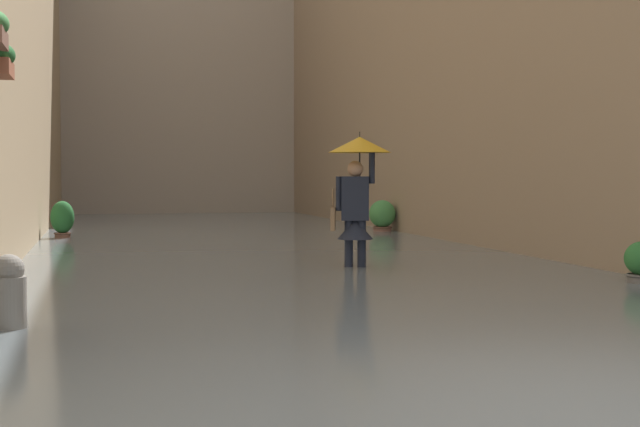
% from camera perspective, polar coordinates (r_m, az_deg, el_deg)
% --- Properties ---
extents(ground_plane, '(64.34, 64.34, 0.00)m').
position_cam_1_polar(ground_plane, '(17.46, -4.98, -2.30)').
color(ground_plane, slate).
extents(flood_water, '(8.55, 31.73, 0.17)m').
position_cam_1_polar(flood_water, '(17.45, -4.98, -2.02)').
color(flood_water, slate).
rests_on(flood_water, ground_plane).
extents(building_facade_far, '(11.35, 1.80, 12.17)m').
position_cam_1_polar(building_facade_far, '(31.41, -9.09, 10.93)').
color(building_facade_far, '#A89989').
rests_on(building_facade_far, ground_plane).
extents(person_wading, '(0.88, 0.88, 2.05)m').
position_cam_1_polar(person_wading, '(12.38, 2.39, 2.08)').
color(person_wading, black).
rests_on(person_wading, ground_plane).
extents(potted_plant_far_right, '(0.48, 0.48, 0.92)m').
position_cam_1_polar(potted_plant_far_right, '(18.90, -16.19, -0.45)').
color(potted_plant_far_right, brown).
rests_on(potted_plant_far_right, ground_plane).
extents(potted_plant_near_left, '(0.61, 0.61, 0.88)m').
position_cam_1_polar(potted_plant_near_left, '(20.30, 4.01, -0.24)').
color(potted_plant_near_left, brown).
rests_on(potted_plant_near_left, ground_plane).
extents(mooring_bollard, '(0.28, 0.28, 0.79)m').
position_cam_1_polar(mooring_bollard, '(7.90, -19.30, -5.35)').
color(mooring_bollard, gray).
rests_on(mooring_bollard, ground_plane).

